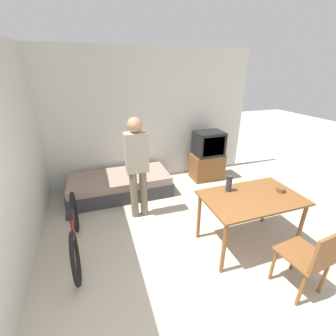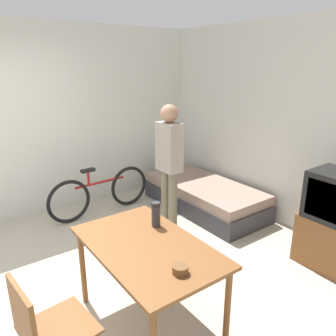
% 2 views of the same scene
% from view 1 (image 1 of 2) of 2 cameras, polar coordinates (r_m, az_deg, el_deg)
% --- Properties ---
extents(ground_plane, '(20.00, 20.00, 0.00)m').
position_cam_1_polar(ground_plane, '(2.77, 13.31, -33.26)').
color(ground_plane, '#B2A893').
extents(wall_back, '(4.84, 0.06, 2.70)m').
position_cam_1_polar(wall_back, '(4.77, -6.83, 12.27)').
color(wall_back, silver).
rests_on(wall_back, ground_plane).
extents(wall_left, '(0.06, 4.35, 2.70)m').
position_cam_1_polar(wall_left, '(3.18, -35.70, 1.87)').
color(wall_left, silver).
rests_on(wall_left, ground_plane).
extents(daybed, '(1.96, 0.91, 0.41)m').
position_cam_1_polar(daybed, '(4.54, -12.07, -4.20)').
color(daybed, '#333338').
rests_on(daybed, ground_plane).
extents(tv, '(0.69, 0.47, 1.08)m').
position_cam_1_polar(tv, '(5.04, 10.05, 2.95)').
color(tv, brown).
rests_on(tv, ground_plane).
extents(dining_table, '(1.29, 0.78, 0.77)m').
position_cam_1_polar(dining_table, '(3.20, 20.37, -8.24)').
color(dining_table, brown).
rests_on(dining_table, ground_plane).
extents(wooden_chair, '(0.48, 0.48, 0.89)m').
position_cam_1_polar(wooden_chair, '(2.91, 32.71, -18.56)').
color(wooden_chair, brown).
rests_on(wooden_chair, ground_plane).
extents(bicycle, '(0.12, 1.61, 0.72)m').
position_cam_1_polar(bicycle, '(3.34, -22.61, -14.59)').
color(bicycle, black).
rests_on(bicycle, ground_plane).
extents(person_standing, '(0.34, 0.22, 1.67)m').
position_cam_1_polar(person_standing, '(3.50, -7.89, 1.43)').
color(person_standing, '#6B604C').
rests_on(person_standing, ground_plane).
extents(thermos_flask, '(0.08, 0.08, 0.23)m').
position_cam_1_polar(thermos_flask, '(3.13, 15.24, -3.64)').
color(thermos_flask, '#2D2D33').
rests_on(thermos_flask, dining_table).
extents(mate_bowl, '(0.11, 0.11, 0.06)m').
position_cam_1_polar(mate_bowl, '(3.41, 26.72, -4.97)').
color(mate_bowl, brown).
rests_on(mate_bowl, dining_table).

